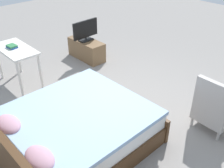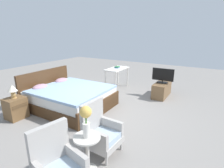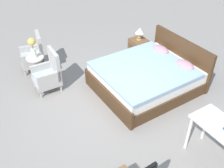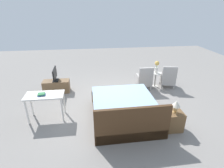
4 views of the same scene
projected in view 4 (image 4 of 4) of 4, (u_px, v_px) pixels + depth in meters
ground_plane at (112, 101)px, 6.03m from camera, size 16.00×16.00×0.00m
bed at (124, 110)px, 4.99m from camera, size 1.82×2.12×0.96m
armchair_by_window_left at (168, 79)px, 6.88m from camera, size 0.64×0.64×0.92m
armchair_by_window_right at (144, 80)px, 6.77m from camera, size 0.56×0.56×0.92m
side_table at (155, 78)px, 6.92m from camera, size 0.40×0.40×0.60m
flower_vase at (157, 66)px, 6.71m from camera, size 0.17×0.17×0.48m
nightstand at (173, 121)px, 4.57m from camera, size 0.44×0.41×0.52m
table_lamp at (176, 105)px, 4.37m from camera, size 0.22×0.22×0.33m
tv_stand at (57, 86)px, 6.57m from camera, size 0.96×0.40×0.46m
tv_flatscreen at (55, 75)px, 6.37m from camera, size 0.21×0.68×0.48m
vanity_desk at (45, 98)px, 4.86m from camera, size 1.04×0.52×0.77m
book_stack at (41, 94)px, 4.76m from camera, size 0.23×0.17×0.06m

